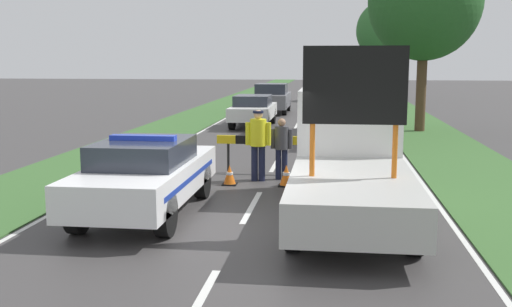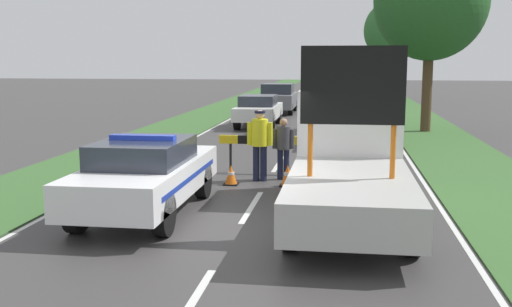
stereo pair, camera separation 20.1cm
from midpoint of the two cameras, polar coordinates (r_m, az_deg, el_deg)
ground_plane at (r=10.83m, az=-1.26°, el=-7.29°), size 160.00×160.00×0.00m
lane_markings at (r=29.96m, az=4.89°, el=3.13°), size 7.83×70.50×0.01m
grass_verge_left at (r=31.24m, az=-5.15°, el=3.39°), size 3.02×120.00×0.03m
grass_verge_right at (r=30.63m, az=15.23°, el=3.00°), size 3.02×120.00×0.03m
police_car at (r=11.96m, az=-9.96°, el=-1.93°), size 1.83×4.86×1.59m
work_truck at (r=12.01m, az=9.37°, el=-0.28°), size 2.13×6.17×3.25m
road_barrier at (r=15.94m, az=2.23°, el=1.05°), size 3.05×0.08×1.01m
police_officer at (r=14.93m, az=0.76°, el=1.40°), size 0.64×0.41×1.79m
pedestrian_civilian at (r=15.15m, az=3.01°, el=0.93°), size 0.56×0.36×1.56m
traffic_cone_near_police at (r=16.54m, az=7.94°, el=-0.79°), size 0.37×0.37×0.51m
traffic_cone_centre_front at (r=14.60m, az=-2.00°, el=-2.06°), size 0.35×0.35×0.49m
traffic_cone_near_truck at (r=14.45m, az=3.43°, el=-2.11°), size 0.38×0.38×0.52m
traffic_cone_behind_barrier at (r=14.82m, az=-8.51°, el=-1.95°), size 0.36×0.36×0.51m
traffic_cone_lane_edge at (r=15.87m, az=-7.54°, el=-1.23°), size 0.35×0.35×0.50m
queued_car_wagon_maroon at (r=21.71m, az=8.85°, el=2.95°), size 1.83×3.91×1.50m
queued_car_van_white at (r=27.24m, az=0.46°, el=4.19°), size 1.75×4.41×1.43m
queued_car_suv_grey at (r=34.21m, az=2.28°, el=5.30°), size 1.93×4.40×1.67m
queued_car_hatch_blue at (r=39.82m, az=8.77°, el=5.58°), size 1.76×4.21×1.41m
roadside_tree_near_left at (r=26.25m, az=16.53°, el=13.73°), size 4.63×4.63×7.83m
roadside_tree_near_right at (r=45.81m, az=12.97°, el=11.32°), size 4.13×4.13×7.29m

